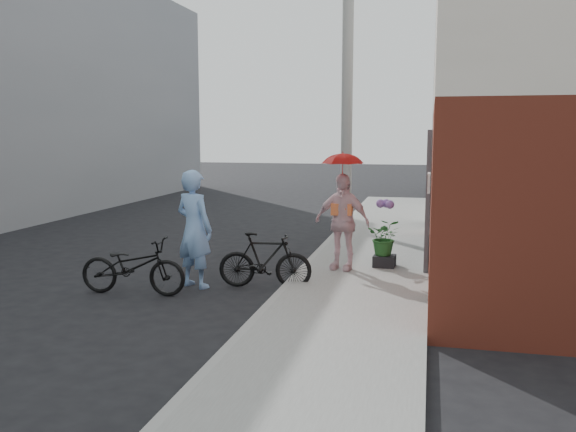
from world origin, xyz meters
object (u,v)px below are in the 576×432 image
(bike_right, at_px, (265,260))
(bike_left, at_px, (133,266))
(planter, at_px, (384,261))
(officer, at_px, (194,229))
(kimono_woman, at_px, (342,222))
(utility_pole, at_px, (347,95))

(bike_right, bearing_deg, bike_left, 107.69)
(bike_right, height_order, planter, bike_right)
(officer, bearing_deg, bike_left, 62.68)
(bike_left, bearing_deg, kimono_woman, -59.11)
(officer, height_order, bike_right, officer)
(officer, xyz_separation_m, bike_right, (1.16, 0.20, -0.52))
(officer, bearing_deg, planter, -127.67)
(planter, bearing_deg, utility_pole, 107.28)
(officer, distance_m, bike_right, 1.29)
(utility_pole, xyz_separation_m, officer, (-1.73, -5.95, -2.51))
(bike_left, height_order, kimono_woman, kimono_woman)
(utility_pole, distance_m, planter, 5.47)
(kimono_woman, bearing_deg, bike_left, -133.05)
(bike_right, relative_size, planter, 3.96)
(bike_right, distance_m, kimono_woman, 1.70)
(bike_left, bearing_deg, utility_pole, -23.63)
(utility_pole, distance_m, kimono_woman, 5.25)
(bike_right, bearing_deg, planter, -56.45)
(utility_pole, distance_m, bike_right, 6.53)
(bike_right, bearing_deg, kimono_woman, -50.28)
(bike_right, xyz_separation_m, planter, (1.86, 1.57, -0.25))
(utility_pole, bearing_deg, bike_right, -95.60)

